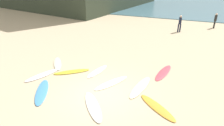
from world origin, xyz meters
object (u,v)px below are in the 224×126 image
at_px(surfboard_3, 157,107).
at_px(beachgoer_mid, 215,20).
at_px(surfboard_2, 72,72).
at_px(surfboard_1, 97,71).
at_px(surfboard_9, 42,75).
at_px(surfboard_8, 58,63).
at_px(surfboard_4, 140,87).
at_px(surfboard_6, 111,83).
at_px(surfboard_7, 163,73).
at_px(surfboard_0, 93,106).
at_px(beachgoer_near, 180,23).
at_px(surfboard_5, 42,92).

height_order(surfboard_3, beachgoer_mid, beachgoer_mid).
distance_m(surfboard_2, surfboard_3, 5.82).
bearing_deg(surfboard_1, surfboard_9, 40.86).
bearing_deg(surfboard_8, surfboard_9, 56.83).
bearing_deg(surfboard_8, surfboard_1, 141.84).
bearing_deg(surfboard_4, surfboard_6, -165.00).
xyz_separation_m(surfboard_4, surfboard_7, (0.92, 2.17, -0.00)).
relative_size(surfboard_1, beachgoer_mid, 1.20).
distance_m(surfboard_4, surfboard_6, 1.63).
height_order(surfboard_0, surfboard_4, surfboard_4).
bearing_deg(surfboard_2, surfboard_6, 45.55).
bearing_deg(surfboard_0, surfboard_9, 119.87).
height_order(surfboard_8, surfboard_9, same).
height_order(surfboard_1, surfboard_3, surfboard_3).
bearing_deg(surfboard_1, beachgoer_near, -99.42).
relative_size(surfboard_5, beachgoer_near, 1.40).
distance_m(surfboard_6, surfboard_7, 3.48).
bearing_deg(surfboard_7, beachgoer_mid, 85.08).
xyz_separation_m(surfboard_0, surfboard_1, (-1.36, 3.26, -0.00)).
bearing_deg(surfboard_4, surfboard_8, -179.40).
relative_size(surfboard_0, beachgoer_near, 1.37).
bearing_deg(surfboard_7, surfboard_4, -102.46).
bearing_deg(beachgoer_mid, surfboard_7, -18.16).
distance_m(surfboard_5, beachgoer_mid, 20.17).
bearing_deg(beachgoer_near, surfboard_1, -109.09).
bearing_deg(beachgoer_near, surfboard_2, -114.04).
xyz_separation_m(surfboard_1, surfboard_3, (4.16, -2.22, 0.00)).
xyz_separation_m(surfboard_5, surfboard_6, (3.05, 2.21, -0.01)).
bearing_deg(beachgoer_mid, surfboard_9, -35.26).
bearing_deg(surfboard_8, surfboard_0, 105.34).
bearing_deg(surfboard_4, surfboard_5, -144.75).
relative_size(surfboard_0, surfboard_8, 1.10).
relative_size(surfboard_2, surfboard_9, 1.01).
distance_m(surfboard_1, surfboard_2, 1.62).
relative_size(surfboard_0, surfboard_4, 0.95).
bearing_deg(surfboard_6, surfboard_8, 14.91).
relative_size(surfboard_2, surfboard_6, 0.94).
height_order(surfboard_0, surfboard_5, surfboard_5).
bearing_deg(beachgoer_mid, surfboard_6, -24.36).
bearing_deg(surfboard_0, surfboard_8, 103.05).
bearing_deg(surfboard_6, surfboard_3, -176.47).
bearing_deg(surfboard_5, surfboard_6, 3.88).
bearing_deg(surfboard_3, surfboard_2, 113.21).
distance_m(surfboard_6, surfboard_9, 4.33).
distance_m(surfboard_8, surfboard_9, 1.75).
bearing_deg(beachgoer_mid, surfboard_1, -30.04).
relative_size(surfboard_2, beachgoer_mid, 1.32).
bearing_deg(surfboard_6, surfboard_1, -8.38).
xyz_separation_m(surfboard_0, surfboard_8, (-4.42, 3.25, 0.00)).
distance_m(surfboard_5, surfboard_6, 3.76).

